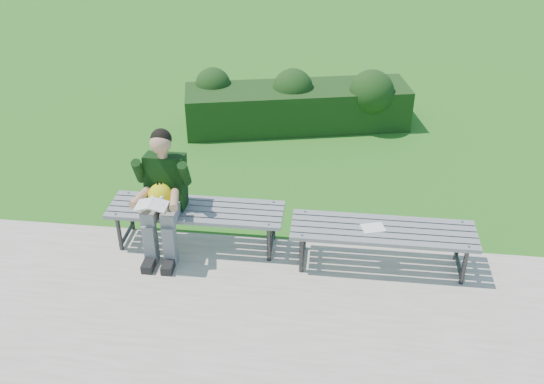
{
  "coord_description": "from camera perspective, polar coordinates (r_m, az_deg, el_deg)",
  "views": [
    {
      "loc": [
        0.75,
        -5.26,
        3.87
      ],
      "look_at": [
        0.14,
        -0.12,
        0.68
      ],
      "focal_mm": 40.0,
      "sensor_mm": 36.0,
      "label": 1
    }
  ],
  "objects": [
    {
      "name": "ground",
      "position": [
        6.57,
        -1.08,
        -4.44
      ],
      "size": [
        80.0,
        80.0,
        0.0
      ],
      "color": "#287117",
      "rests_on": "ground"
    },
    {
      "name": "walkway",
      "position": [
        5.27,
        -3.72,
        -15.55
      ],
      "size": [
        30.0,
        3.5,
        0.02
      ],
      "color": "#AA9B8C",
      "rests_on": "ground"
    },
    {
      "name": "hedge",
      "position": [
        8.88,
        2.67,
        8.44
      ],
      "size": [
        3.31,
        1.5,
        0.89
      ],
      "color": "#1D3D15",
      "rests_on": "ground"
    },
    {
      "name": "bench_left",
      "position": [
        6.29,
        -7.16,
        -1.95
      ],
      "size": [
        1.8,
        0.5,
        0.46
      ],
      "color": "gray",
      "rests_on": "walkway"
    },
    {
      "name": "bench_right",
      "position": [
        6.04,
        10.4,
        -3.85
      ],
      "size": [
        1.8,
        0.5,
        0.46
      ],
      "color": "gray",
      "rests_on": "walkway"
    },
    {
      "name": "seated_boy",
      "position": [
        6.13,
        -10.26,
        0.1
      ],
      "size": [
        0.56,
        0.76,
        1.31
      ],
      "color": "gray",
      "rests_on": "walkway"
    },
    {
      "name": "paper_sheet",
      "position": [
        6.0,
        9.5,
        -3.35
      ],
      "size": [
        0.26,
        0.22,
        0.01
      ],
      "color": "white",
      "rests_on": "bench_right"
    }
  ]
}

